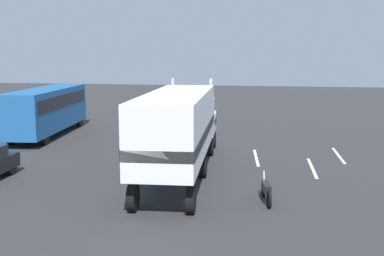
% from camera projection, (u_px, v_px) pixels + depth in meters
% --- Properties ---
extents(ground_plane, '(120.00, 120.00, 0.00)m').
position_uv_depth(ground_plane, '(200.00, 151.00, 28.79)').
color(ground_plane, '#2D2D30').
extents(lane_stripe_near, '(4.39, 0.62, 0.01)m').
position_uv_depth(lane_stripe_near, '(256.00, 157.00, 26.99)').
color(lane_stripe_near, silver).
rests_on(lane_stripe_near, ground_plane).
extents(lane_stripe_mid, '(4.40, 0.33, 0.01)m').
position_uv_depth(lane_stripe_mid, '(312.00, 168.00, 24.53)').
color(lane_stripe_mid, silver).
rests_on(lane_stripe_mid, ground_plane).
extents(lane_stripe_far, '(4.40, 0.35, 0.01)m').
position_uv_depth(lane_stripe_far, '(338.00, 155.00, 27.53)').
color(lane_stripe_far, silver).
rests_on(lane_stripe_far, ground_plane).
extents(semi_truck, '(14.32, 3.89, 4.50)m').
position_uv_depth(semi_truck, '(181.00, 125.00, 22.55)').
color(semi_truck, white).
rests_on(semi_truck, ground_plane).
extents(person_bystander, '(0.37, 0.48, 1.63)m').
position_uv_depth(person_bystander, '(144.00, 147.00, 25.48)').
color(person_bystander, '#2D3347').
rests_on(person_bystander, ground_plane).
extents(parked_bus, '(11.24, 3.98, 3.40)m').
position_uv_depth(parked_bus, '(47.00, 107.00, 34.08)').
color(parked_bus, '#1E5999').
rests_on(parked_bus, ground_plane).
extents(motorcycle, '(2.09, 0.49, 1.12)m').
position_uv_depth(motorcycle, '(266.00, 190.00, 18.81)').
color(motorcycle, black).
rests_on(motorcycle, ground_plane).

